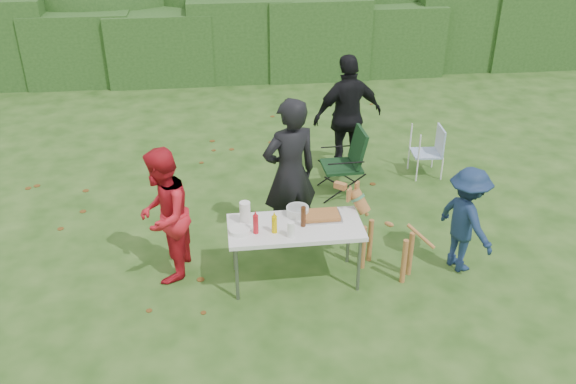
{
  "coord_description": "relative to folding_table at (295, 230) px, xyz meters",
  "views": [
    {
      "loc": [
        -0.61,
        -5.51,
        4.31
      ],
      "look_at": [
        0.15,
        0.49,
        1.0
      ],
      "focal_mm": 38.0,
      "sensor_mm": 36.0,
      "label": 1
    }
  ],
  "objects": [
    {
      "name": "lawn_chair",
      "position": [
        2.36,
        2.45,
        -0.3
      ],
      "size": [
        0.49,
        0.49,
        0.78
      ],
      "primitive_type": null,
      "rotation": [
        0.0,
        0.0,
        3.07
      ],
      "color": "#3F6DAE",
      "rests_on": "ground"
    },
    {
      "name": "beer_bottle",
      "position": [
        0.09,
        -0.02,
        0.17
      ],
      "size": [
        0.06,
        0.06,
        0.24
      ],
      "primitive_type": "cylinder",
      "color": "#47230F",
      "rests_on": "folding_table"
    },
    {
      "name": "camping_chair",
      "position": [
        0.95,
        2.0,
        -0.19
      ],
      "size": [
        0.64,
        0.64,
        1.0
      ],
      "primitive_type": null,
      "rotation": [
        0.0,
        0.0,
        3.17
      ],
      "color": "black",
      "rests_on": "ground"
    },
    {
      "name": "plate_stack",
      "position": [
        -0.62,
        -0.06,
        0.08
      ],
      "size": [
        0.24,
        0.24,
        0.05
      ],
      "primitive_type": "cylinder",
      "color": "white",
      "rests_on": "folding_table"
    },
    {
      "name": "person_red_jacket",
      "position": [
        -1.45,
        0.29,
        0.12
      ],
      "size": [
        0.74,
        0.88,
        1.61
      ],
      "primitive_type": "imported",
      "rotation": [
        0.0,
        0.0,
        -1.75
      ],
      "color": "red",
      "rests_on": "ground"
    },
    {
      "name": "paper_towel_roll",
      "position": [
        -0.55,
        0.13,
        0.18
      ],
      "size": [
        0.12,
        0.12,
        0.26
      ],
      "primitive_type": "cylinder",
      "color": "white",
      "rests_on": "folding_table"
    },
    {
      "name": "mustard_bottle",
      "position": [
        -0.24,
        -0.11,
        0.15
      ],
      "size": [
        0.06,
        0.06,
        0.2
      ],
      "primitive_type": "cylinder",
      "color": "#D5B300",
      "rests_on": "folding_table"
    },
    {
      "name": "ketchup_bottle",
      "position": [
        -0.45,
        -0.1,
        0.16
      ],
      "size": [
        0.06,
        0.06,
        0.22
      ],
      "primitive_type": "cylinder",
      "color": "red",
      "rests_on": "folding_table"
    },
    {
      "name": "dog",
      "position": [
        1.09,
        0.04,
        -0.19
      ],
      "size": [
        1.06,
        0.99,
        0.99
      ],
      "primitive_type": null,
      "rotation": [
        0.0,
        0.0,
        2.44
      ],
      "color": "#A36735",
      "rests_on": "ground"
    },
    {
      "name": "food_tray",
      "position": [
        0.32,
        0.13,
        0.06
      ],
      "size": [
        0.45,
        0.3,
        0.02
      ],
      "primitive_type": "cube",
      "color": "#B7B7BA",
      "rests_on": "folding_table"
    },
    {
      "name": "person_black_puffy",
      "position": [
        1.15,
        2.66,
        0.25
      ],
      "size": [
        1.18,
        0.71,
        1.88
      ],
      "primitive_type": "imported",
      "rotation": [
        0.0,
        0.0,
        3.39
      ],
      "color": "black",
      "rests_on": "ground"
    },
    {
      "name": "ground",
      "position": [
        -0.19,
        -0.19,
        -0.69
      ],
      "size": [
        80.0,
        80.0,
        0.0
      ],
      "primitive_type": "plane",
      "color": "#1E4211"
    },
    {
      "name": "focaccia_bread",
      "position": [
        0.32,
        0.13,
        0.09
      ],
      "size": [
        0.4,
        0.26,
        0.04
      ],
      "primitive_type": "cube",
      "color": "#A66631",
      "rests_on": "food_tray"
    },
    {
      "name": "cup_stack",
      "position": [
        -0.08,
        -0.22,
        0.14
      ],
      "size": [
        0.08,
        0.08,
        0.18
      ],
      "primitive_type": "cylinder",
      "color": "white",
      "rests_on": "folding_table"
    },
    {
      "name": "pasta_bowl",
      "position": [
        0.06,
        0.23,
        0.1
      ],
      "size": [
        0.26,
        0.26,
        0.1
      ],
      "primitive_type": "cylinder",
      "color": "silver",
      "rests_on": "folding_table"
    },
    {
      "name": "hedge_row",
      "position": [
        -0.19,
        7.81,
        0.16
      ],
      "size": [
        22.0,
        1.4,
        1.7
      ],
      "primitive_type": "cube",
      "color": "#23471C",
      "rests_on": "ground"
    },
    {
      "name": "person_cook",
      "position": [
        0.04,
        0.81,
        0.28
      ],
      "size": [
        0.82,
        0.66,
        1.94
      ],
      "primitive_type": "imported",
      "rotation": [
        0.0,
        0.0,
        3.46
      ],
      "color": "black",
      "rests_on": "ground"
    },
    {
      "name": "child",
      "position": [
        2.0,
        0.02,
        -0.03
      ],
      "size": [
        0.73,
        0.95,
        1.3
      ],
      "primitive_type": "imported",
      "rotation": [
        0.0,
        0.0,
        1.9
      ],
      "color": "#16294A",
      "rests_on": "ground"
    },
    {
      "name": "folding_table",
      "position": [
        0.0,
        0.0,
        0.0
      ],
      "size": [
        1.5,
        0.7,
        0.74
      ],
      "color": "silver",
      "rests_on": "ground"
    }
  ]
}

